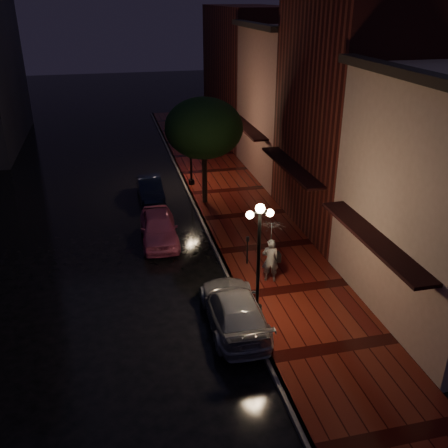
{
  "coord_description": "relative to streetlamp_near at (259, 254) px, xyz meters",
  "views": [
    {
      "loc": [
        -4.3,
        -19.55,
        10.75
      ],
      "look_at": [
        0.33,
        0.19,
        1.4
      ],
      "focal_mm": 40.0,
      "sensor_mm": 36.0,
      "label": 1
    }
  ],
  "objects": [
    {
      "name": "streetlamp_far",
      "position": [
        0.0,
        14.0,
        0.0
      ],
      "size": [
        0.96,
        0.36,
        4.31
      ],
      "color": "black",
      "rests_on": "sidewalk"
    },
    {
      "name": "silver_car",
      "position": [
        -0.95,
        -0.33,
        -1.92
      ],
      "size": [
        2.02,
        4.75,
        1.37
      ],
      "primitive_type": "imported",
      "rotation": [
        0.0,
        0.0,
        3.12
      ],
      "color": "#98999F",
      "rests_on": "ground"
    },
    {
      "name": "sidewalk",
      "position": [
        1.9,
        5.0,
        -2.53
      ],
      "size": [
        4.5,
        60.0,
        0.15
      ],
      "primitive_type": "cube",
      "color": "#46100C",
      "rests_on": "ground"
    },
    {
      "name": "street_tree",
      "position": [
        0.26,
        10.99,
        1.64
      ],
      "size": [
        4.16,
        4.16,
        5.8
      ],
      "color": "black",
      "rests_on": "sidewalk"
    },
    {
      "name": "ground",
      "position": [
        -0.35,
        5.0,
        -2.6
      ],
      "size": [
        120.0,
        120.0,
        0.0
      ],
      "primitive_type": "plane",
      "color": "black",
      "rests_on": "ground"
    },
    {
      "name": "curb",
      "position": [
        -0.35,
        5.0,
        -2.53
      ],
      "size": [
        0.25,
        60.0,
        0.15
      ],
      "primitive_type": "cube",
      "color": "#595451",
      "rests_on": "ground"
    },
    {
      "name": "woman_with_umbrella",
      "position": [
        1.17,
        2.1,
        -0.74
      ],
      "size": [
        1.08,
        1.1,
        2.59
      ],
      "rotation": [
        0.0,
        0.0,
        2.85
      ],
      "color": "white",
      "rests_on": "sidewalk"
    },
    {
      "name": "storefront_far",
      "position": [
        6.65,
        15.0,
        1.9
      ],
      "size": [
        5.0,
        8.0,
        9.0
      ],
      "primitive_type": "cube",
      "color": "#8C5951",
      "rests_on": "ground"
    },
    {
      "name": "streetlamp_near",
      "position": [
        0.0,
        0.0,
        0.0
      ],
      "size": [
        0.96,
        0.36,
        4.31
      ],
      "color": "black",
      "rests_on": "sidewalk"
    },
    {
      "name": "parking_meter",
      "position": [
        0.65,
        3.65,
        -1.67
      ],
      "size": [
        0.12,
        0.09,
        1.28
      ],
      "rotation": [
        0.0,
        0.0,
        0.0
      ],
      "color": "black",
      "rests_on": "sidewalk"
    },
    {
      "name": "navy_car",
      "position": [
        -2.66,
        12.53,
        -1.98
      ],
      "size": [
        1.38,
        3.78,
        1.24
      ],
      "primitive_type": "imported",
      "rotation": [
        0.0,
        0.0,
        0.02
      ],
      "color": "black",
      "rests_on": "ground"
    },
    {
      "name": "pink_car",
      "position": [
        -2.78,
        6.97,
        -1.89
      ],
      "size": [
        1.81,
        4.25,
        1.43
      ],
      "primitive_type": "imported",
      "rotation": [
        0.0,
        0.0,
        -0.03
      ],
      "color": "#CB537D",
      "rests_on": "ground"
    },
    {
      "name": "storefront_mid",
      "position": [
        6.65,
        7.0,
        2.9
      ],
      "size": [
        5.0,
        8.0,
        11.0
      ],
      "primitive_type": "cube",
      "color": "#511914",
      "rests_on": "ground"
    },
    {
      "name": "storefront_extra",
      "position": [
        6.65,
        25.0,
        2.4
      ],
      "size": [
        5.0,
        12.0,
        10.0
      ],
      "primitive_type": "cube",
      "color": "#511914",
      "rests_on": "ground"
    }
  ]
}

